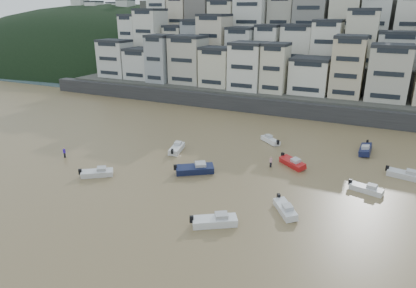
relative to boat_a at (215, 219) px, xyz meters
The scene contains 17 objects.
ground 20.25m from the boat_a, 127.93° to the right, with size 400.00×400.00×0.00m, color #937B4F.
sea_strip 177.88m from the boat_a, 133.50° to the left, with size 340.00×340.00×0.00m, color slate.
harbor_wall 49.11m from the boat_a, 92.84° to the left, with size 140.00×3.00×3.50m, color #38383A.
hillside 89.75m from the boat_a, 88.52° to the left, with size 141.04×66.00×50.00m.
headland 160.35m from the boat_a, 132.07° to the left, with size 216.00×135.00×53.33m.
boat_a is the anchor object (origin of this frame).
boat_b 8.89m from the boat_a, 43.18° to the left, with size 5.03×1.65×1.37m, color silver, non-canonical shape.
boat_c 14.40m from the boat_a, 126.15° to the left, with size 6.13×2.01×1.67m, color #141C40, non-canonical shape.
boat_d 21.87m from the boat_a, 47.04° to the left, with size 4.63×1.52×1.26m, color silver, non-canonical shape.
boat_e 20.80m from the boat_a, 78.97° to the left, with size 5.22×1.71×1.42m, color #B21617, non-canonical shape.
boat_f 24.10m from the boat_a, 129.98° to the left, with size 5.42×1.77×1.48m, color white, non-canonical shape.
boat_g 30.31m from the boat_a, 49.54° to the left, with size 5.18×1.70×1.41m, color silver, non-canonical shape.
boat_h 29.59m from the boat_a, 94.20° to the left, with size 4.84×1.59×1.32m, color white, non-canonical shape.
boat_i 34.30m from the boat_a, 66.21° to the left, with size 5.77×1.89×1.57m, color #14193F, non-canonical shape.
boat_j 21.38m from the boat_a, 167.55° to the left, with size 4.93×1.61×1.35m, color silver, non-canonical shape.
person_blue 31.74m from the boat_a, 165.26° to the left, with size 0.44×0.44×1.74m, color #3A1AC9, non-canonical shape.
person_pink 18.72m from the boat_a, 86.84° to the left, with size 0.44×0.44×1.74m, color #DE9CAD, non-canonical shape.
Camera 1 is at (27.18, -17.02, 22.85)m, focal length 32.00 mm.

